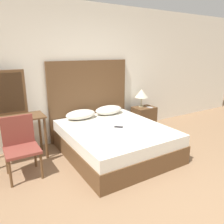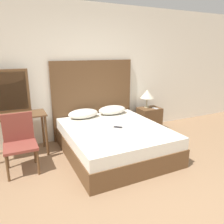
{
  "view_description": "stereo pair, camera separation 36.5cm",
  "coord_description": "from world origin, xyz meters",
  "px_view_note": "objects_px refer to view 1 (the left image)",
  "views": [
    {
      "loc": [
        -1.81,
        -1.59,
        1.8
      ],
      "look_at": [
        0.12,
        1.57,
        0.75
      ],
      "focal_mm": 35.0,
      "sensor_mm": 36.0,
      "label": 1
    },
    {
      "loc": [
        -1.49,
        -1.76,
        1.8
      ],
      "look_at": [
        0.12,
        1.57,
        0.75
      ],
      "focal_mm": 35.0,
      "sensor_mm": 36.0,
      "label": 2
    }
  ],
  "objects_px": {
    "chair": "(20,143)",
    "bed": "(115,140)",
    "phone_on_bed": "(119,127)",
    "phone_on_nightstand": "(150,107)",
    "vanity_desk": "(13,126)",
    "table_lamp": "(142,93)",
    "nightstand": "(144,118)"
  },
  "relations": [
    {
      "from": "chair",
      "to": "bed",
      "type": "bearing_deg",
      "value": -5.53
    },
    {
      "from": "bed",
      "to": "phone_on_bed",
      "type": "height_order",
      "value": "phone_on_bed"
    },
    {
      "from": "phone_on_nightstand",
      "to": "vanity_desk",
      "type": "distance_m",
      "value": 2.89
    },
    {
      "from": "table_lamp",
      "to": "bed",
      "type": "bearing_deg",
      "value": -147.04
    },
    {
      "from": "nightstand",
      "to": "table_lamp",
      "type": "relative_size",
      "value": 1.3
    },
    {
      "from": "phone_on_bed",
      "to": "chair",
      "type": "xyz_separation_m",
      "value": [
        -1.59,
        0.19,
        -0.01
      ]
    },
    {
      "from": "nightstand",
      "to": "chair",
      "type": "xyz_separation_m",
      "value": [
        -2.79,
        -0.57,
        0.23
      ]
    },
    {
      "from": "phone_on_nightstand",
      "to": "vanity_desk",
      "type": "xyz_separation_m",
      "value": [
        -2.89,
        0.02,
        0.07
      ]
    },
    {
      "from": "table_lamp",
      "to": "chair",
      "type": "relative_size",
      "value": 0.47
    },
    {
      "from": "phone_on_bed",
      "to": "phone_on_nightstand",
      "type": "bearing_deg",
      "value": 27.36
    },
    {
      "from": "table_lamp",
      "to": "phone_on_nightstand",
      "type": "distance_m",
      "value": 0.37
    },
    {
      "from": "nightstand",
      "to": "phone_on_bed",
      "type": "bearing_deg",
      "value": -147.75
    },
    {
      "from": "phone_on_nightstand",
      "to": "vanity_desk",
      "type": "height_order",
      "value": "vanity_desk"
    },
    {
      "from": "table_lamp",
      "to": "chair",
      "type": "distance_m",
      "value": 2.85
    },
    {
      "from": "chair",
      "to": "nightstand",
      "type": "bearing_deg",
      "value": 11.51
    },
    {
      "from": "bed",
      "to": "table_lamp",
      "type": "xyz_separation_m",
      "value": [
        1.22,
        0.79,
        0.6
      ]
    },
    {
      "from": "bed",
      "to": "table_lamp",
      "type": "relative_size",
      "value": 4.71
    },
    {
      "from": "phone_on_bed",
      "to": "phone_on_nightstand",
      "type": "relative_size",
      "value": 0.96
    },
    {
      "from": "phone_on_bed",
      "to": "vanity_desk",
      "type": "distance_m",
      "value": 1.75
    },
    {
      "from": "phone_on_bed",
      "to": "table_lamp",
      "type": "xyz_separation_m",
      "value": [
        1.17,
        0.83,
        0.34
      ]
    },
    {
      "from": "vanity_desk",
      "to": "nightstand",
      "type": "bearing_deg",
      "value": 1.41
    },
    {
      "from": "phone_on_nightstand",
      "to": "vanity_desk",
      "type": "bearing_deg",
      "value": 179.55
    },
    {
      "from": "nightstand",
      "to": "phone_on_nightstand",
      "type": "xyz_separation_m",
      "value": [
        0.09,
        -0.09,
        0.27
      ]
    },
    {
      "from": "phone_on_nightstand",
      "to": "vanity_desk",
      "type": "relative_size",
      "value": 0.16
    },
    {
      "from": "nightstand",
      "to": "vanity_desk",
      "type": "height_order",
      "value": "vanity_desk"
    },
    {
      "from": "bed",
      "to": "table_lamp",
      "type": "bearing_deg",
      "value": 32.96
    },
    {
      "from": "table_lamp",
      "to": "chair",
      "type": "height_order",
      "value": "table_lamp"
    },
    {
      "from": "phone_on_nightstand",
      "to": "chair",
      "type": "xyz_separation_m",
      "value": [
        -2.88,
        -0.48,
        -0.05
      ]
    },
    {
      "from": "table_lamp",
      "to": "phone_on_bed",
      "type": "bearing_deg",
      "value": -144.56
    },
    {
      "from": "nightstand",
      "to": "table_lamp",
      "type": "distance_m",
      "value": 0.59
    },
    {
      "from": "vanity_desk",
      "to": "chair",
      "type": "bearing_deg",
      "value": -88.23
    },
    {
      "from": "bed",
      "to": "phone_on_bed",
      "type": "bearing_deg",
      "value": -40.68
    }
  ]
}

